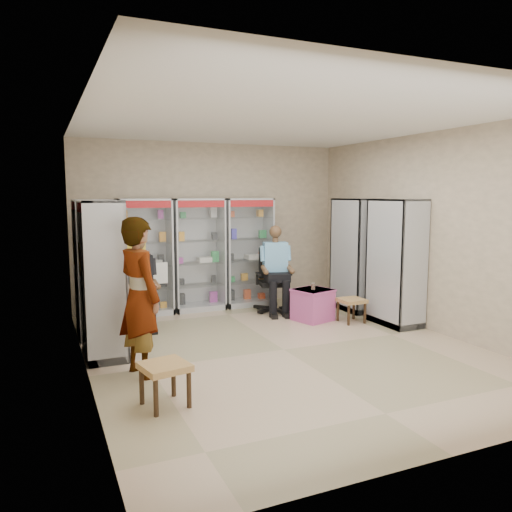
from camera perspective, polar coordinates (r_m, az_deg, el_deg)
name	(u,v)px	position (r m, az deg, el deg)	size (l,w,h in m)	color
floor	(284,350)	(6.82, 3.20, -10.63)	(6.00, 6.00, 0.00)	tan
room_shell	(285,202)	(6.50, 3.32, 6.15)	(5.02, 6.02, 3.01)	#C2AE90
cabinet_back_left	(145,257)	(8.75, -12.59, -0.14)	(0.90, 0.50, 2.00)	#A2A3A9
cabinet_back_mid	(198,255)	(8.98, -6.63, 0.16)	(0.90, 0.50, 2.00)	#B8BAC0
cabinet_back_right	(247,252)	(9.29, -1.02, 0.44)	(0.90, 0.50, 2.00)	#B7B8BF
cabinet_right_far	(355,255)	(9.09, 11.30, 0.15)	(0.50, 0.90, 2.00)	#B8BBC0
cabinet_right_near	(396,262)	(8.21, 15.67, -0.70)	(0.50, 0.90, 2.00)	silver
cabinet_left_far	(94,268)	(7.71, -18.06, -1.28)	(0.50, 0.90, 2.00)	#A6A7AD
cabinet_left_near	(103,279)	(6.62, -17.14, -2.56)	(0.50, 0.90, 2.00)	#AEB1B6
wooden_chair	(139,297)	(8.08, -13.24, -4.56)	(0.42, 0.42, 0.94)	black
seated_customer	(139,285)	(8.00, -13.22, -3.22)	(0.44, 0.60, 1.34)	black
office_chair	(274,280)	(8.86, 2.03, -2.74)	(0.62, 0.62, 1.13)	black
seated_shopkeeper	(275,272)	(8.79, 2.18, -1.80)	(0.47, 0.66, 1.44)	#76B9E9
pink_trunk	(313,305)	(8.32, 6.51, -5.56)	(0.54, 0.52, 0.52)	#AF468A
tea_glass	(313,286)	(8.25, 6.55, -3.44)	(0.07, 0.07, 0.11)	#5D2D08
woven_stool_a	(351,310)	(8.30, 10.84, -6.13)	(0.39, 0.39, 0.39)	olive
woven_stool_b	(165,385)	(5.13, -10.35, -14.27)	(0.43, 0.43, 0.43)	olive
standing_man	(140,297)	(5.85, -13.15, -4.56)	(0.67, 0.44, 1.83)	gray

